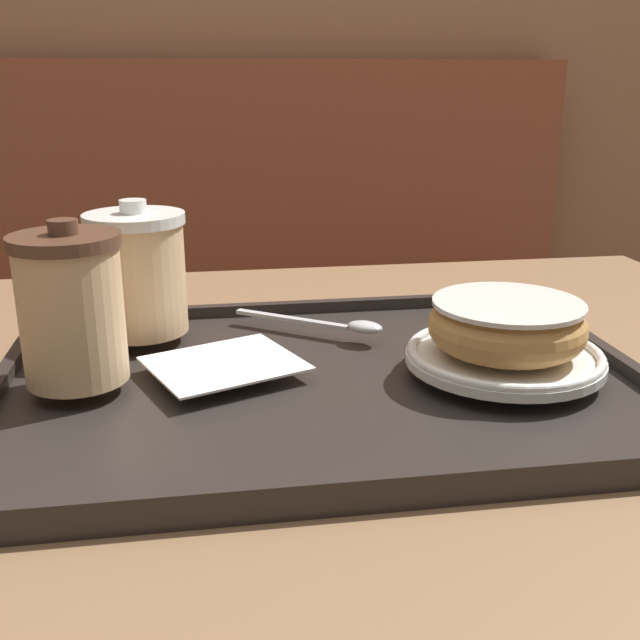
# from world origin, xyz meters

# --- Properties ---
(booth_bench) EXTENTS (1.58, 0.44, 1.00)m
(booth_bench) POSITION_xyz_m (-0.15, 0.87, 0.32)
(booth_bench) COLOR brown
(booth_bench) RESTS_ON ground_plane
(cafe_table) EXTENTS (1.00, 0.90, 0.71)m
(cafe_table) POSITION_xyz_m (0.00, 0.00, 0.54)
(cafe_table) COLOR #846042
(cafe_table) RESTS_ON ground_plane
(serving_tray) EXTENTS (0.54, 0.39, 0.02)m
(serving_tray) POSITION_xyz_m (-0.03, 0.01, 0.72)
(serving_tray) COLOR #282321
(serving_tray) RESTS_ON cafe_table
(napkin_paper) EXTENTS (0.15, 0.14, 0.00)m
(napkin_paper) POSITION_xyz_m (-0.11, 0.03, 0.73)
(napkin_paper) COLOR white
(napkin_paper) RESTS_ON serving_tray
(coffee_cup_front) EXTENTS (0.09, 0.09, 0.13)m
(coffee_cup_front) POSITION_xyz_m (-0.23, 0.01, 0.79)
(coffee_cup_front) COLOR #E0B784
(coffee_cup_front) RESTS_ON serving_tray
(coffee_cup_rear) EXTENTS (0.09, 0.09, 0.13)m
(coffee_cup_rear) POSITION_xyz_m (-0.19, 0.13, 0.79)
(coffee_cup_rear) COLOR #E0B784
(coffee_cup_rear) RESTS_ON serving_tray
(plate_with_chocolate_donut) EXTENTS (0.17, 0.17, 0.01)m
(plate_with_chocolate_donut) POSITION_xyz_m (0.12, -0.01, 0.74)
(plate_with_chocolate_donut) COLOR white
(plate_with_chocolate_donut) RESTS_ON serving_tray
(donut_chocolate_glazed) EXTENTS (0.13, 0.13, 0.04)m
(donut_chocolate_glazed) POSITION_xyz_m (0.12, -0.01, 0.77)
(donut_chocolate_glazed) COLOR tan
(donut_chocolate_glazed) RESTS_ON plate_with_chocolate_donut
(spoon) EXTENTS (0.14, 0.10, 0.01)m
(spoon) POSITION_xyz_m (0.00, 0.11, 0.74)
(spoon) COLOR silver
(spoon) RESTS_ON serving_tray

